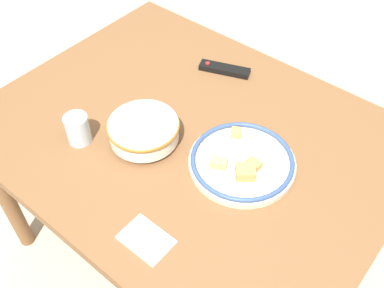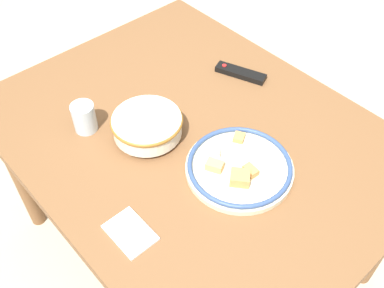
{
  "view_description": "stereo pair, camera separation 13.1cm",
  "coord_description": "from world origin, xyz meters",
  "views": [
    {
      "loc": [
        0.63,
        -0.74,
        1.71
      ],
      "look_at": [
        0.06,
        -0.06,
        0.75
      ],
      "focal_mm": 42.0,
      "sensor_mm": 36.0,
      "label": 1
    },
    {
      "loc": [
        0.72,
        -0.65,
        1.71
      ],
      "look_at": [
        0.06,
        -0.06,
        0.75
      ],
      "focal_mm": 42.0,
      "sensor_mm": 36.0,
      "label": 2
    }
  ],
  "objects": [
    {
      "name": "ground_plane",
      "position": [
        0.0,
        0.0,
        0.0
      ],
      "size": [
        8.0,
        8.0,
        0.0
      ],
      "primitive_type": "plane",
      "color": "#B7A88E"
    },
    {
      "name": "dining_table",
      "position": [
        0.0,
        0.0,
        0.63
      ],
      "size": [
        1.27,
        0.98,
        0.71
      ],
      "color": "brown",
      "rests_on": "ground_plane"
    },
    {
      "name": "noodle_bowl",
      "position": [
        -0.08,
        -0.11,
        0.75
      ],
      "size": [
        0.22,
        0.22,
        0.07
      ],
      "color": "silver",
      "rests_on": "dining_table"
    },
    {
      "name": "food_plate",
      "position": [
        0.2,
        -0.01,
        0.73
      ],
      "size": [
        0.31,
        0.31,
        0.05
      ],
      "color": "beige",
      "rests_on": "dining_table"
    },
    {
      "name": "tv_remote",
      "position": [
        -0.09,
        0.31,
        0.72
      ],
      "size": [
        0.18,
        0.11,
        0.02
      ],
      "rotation": [
        0.0,
        0.0,
        1.95
      ],
      "color": "black",
      "rests_on": "dining_table"
    },
    {
      "name": "drinking_glass",
      "position": [
        -0.23,
        -0.24,
        0.76
      ],
      "size": [
        0.07,
        0.07,
        0.09
      ],
      "color": "silver",
      "rests_on": "dining_table"
    },
    {
      "name": "folded_napkin",
      "position": [
        0.16,
        -0.36,
        0.71
      ],
      "size": [
        0.13,
        0.09,
        0.01
      ],
      "color": "white",
      "rests_on": "dining_table"
    }
  ]
}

